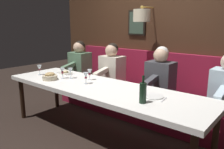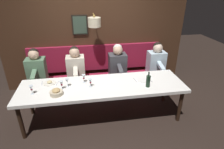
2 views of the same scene
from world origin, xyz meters
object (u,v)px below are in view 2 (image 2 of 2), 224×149
at_px(dining_table, 103,88).
at_px(wine_bottle, 148,81).
at_px(diner_far, 36,67).
at_px(bread_bowl, 56,92).
at_px(wine_glass_4, 84,77).
at_px(diner_near, 118,62).
at_px(wine_glass_1, 61,84).
at_px(wine_glass_0, 31,88).
at_px(diner_middle, 76,65).
at_px(diner_nearest, 156,60).
at_px(wine_glass_3, 67,81).
at_px(wine_glass_2, 90,81).

bearing_deg(dining_table, wine_bottle, -103.42).
xyz_separation_m(diner_far, bread_bowl, (-1.09, -0.53, -0.03)).
bearing_deg(diner_far, wine_glass_4, -125.59).
height_order(diner_near, wine_glass_1, diner_near).
distance_m(diner_near, diner_far, 1.80).
bearing_deg(diner_near, wine_glass_1, 127.61).
bearing_deg(wine_glass_0, diner_near, -59.33).
distance_m(dining_table, wine_glass_1, 0.76).
height_order(diner_far, wine_bottle, diner_far).
relative_size(diner_far, wine_glass_0, 4.82).
bearing_deg(diner_middle, diner_near, -90.00).
bearing_deg(diner_nearest, wine_bottle, 151.55).
distance_m(diner_nearest, wine_glass_0, 2.81).
bearing_deg(diner_nearest, wine_glass_3, 112.30).
distance_m(diner_nearest, diner_middle, 1.90).
relative_size(diner_nearest, diner_far, 1.00).
bearing_deg(wine_bottle, bread_bowl, 90.56).
height_order(diner_far, wine_glass_2, diner_far).
xyz_separation_m(diner_near, diner_middle, (0.00, 0.96, 0.00)).
distance_m(diner_nearest, wine_bottle, 1.22).
bearing_deg(bread_bowl, wine_glass_1, -24.53).
distance_m(diner_nearest, wine_glass_1, 2.32).
distance_m(diner_near, wine_bottle, 1.14).
bearing_deg(diner_middle, dining_table, -150.25).
relative_size(wine_glass_2, wine_glass_3, 1.00).
bearing_deg(wine_bottle, diner_middle, 50.79).
relative_size(diner_nearest, wine_glass_0, 4.82).
xyz_separation_m(diner_near, diner_far, (0.00, 1.80, 0.00)).
bearing_deg(bread_bowl, wine_bottle, -89.44).
bearing_deg(diner_nearest, diner_middle, 90.00).
bearing_deg(wine_glass_3, diner_middle, -9.29).
xyz_separation_m(wine_glass_3, wine_bottle, (-0.24, -1.46, -0.00)).
relative_size(diner_middle, bread_bowl, 3.60).
xyz_separation_m(dining_table, diner_middle, (0.88, 0.50, 0.13)).
bearing_deg(diner_far, diner_middle, -90.00).
bearing_deg(diner_middle, bread_bowl, 164.05).
distance_m(diner_middle, wine_glass_0, 1.24).
distance_m(dining_table, wine_glass_3, 0.67).
xyz_separation_m(diner_nearest, wine_glass_3, (-0.84, 2.04, 0.04)).
bearing_deg(wine_glass_0, wine_bottle, -92.16).
height_order(dining_table, diner_near, diner_near).
relative_size(dining_table, diner_middle, 3.90).
distance_m(diner_far, wine_glass_4, 1.24).
xyz_separation_m(diner_nearest, wine_bottle, (-1.08, 0.58, 0.04)).
relative_size(wine_bottle, bread_bowl, 1.36).
xyz_separation_m(diner_nearest, diner_far, (0.00, 2.75, 0.00)).
distance_m(wine_glass_3, bread_bowl, 0.32).
bearing_deg(bread_bowl, diner_near, -49.31).
xyz_separation_m(diner_middle, diner_far, (0.00, 0.85, 0.00)).
relative_size(diner_middle, wine_glass_4, 4.82).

